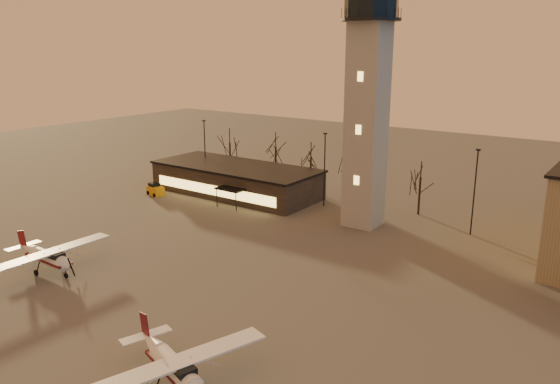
% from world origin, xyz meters
% --- Properties ---
extents(ground, '(220.00, 220.00, 0.00)m').
position_xyz_m(ground, '(0.00, 0.00, 0.00)').
color(ground, '#494644').
rests_on(ground, ground).
extents(control_tower, '(6.80, 6.80, 32.60)m').
position_xyz_m(control_tower, '(0.00, 30.00, 16.33)').
color(control_tower, gray).
rests_on(control_tower, ground).
extents(terminal, '(25.40, 12.20, 4.30)m').
position_xyz_m(terminal, '(-21.99, 31.98, 2.16)').
color(terminal, black).
rests_on(terminal, ground).
extents(light_poles, '(58.50, 12.25, 10.14)m').
position_xyz_m(light_poles, '(0.50, 31.00, 5.41)').
color(light_poles, black).
rests_on(light_poles, ground).
extents(tree_row, '(37.20, 9.20, 8.80)m').
position_xyz_m(tree_row, '(-13.70, 39.16, 5.94)').
color(tree_row, black).
rests_on(tree_row, ground).
extents(cessna_front, '(9.78, 12.02, 3.35)m').
position_xyz_m(cessna_front, '(5.94, -6.99, 1.15)').
color(cessna_front, white).
rests_on(cessna_front, ground).
extents(cessna_rear, '(9.55, 12.08, 3.34)m').
position_xyz_m(cessna_rear, '(-17.75, -0.86, 1.14)').
color(cessna_rear, silver).
rests_on(cessna_rear, ground).
extents(service_cart, '(3.01, 2.23, 1.75)m').
position_xyz_m(service_cart, '(-31.28, 24.53, 0.67)').
color(service_cart, orange).
rests_on(service_cart, ground).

